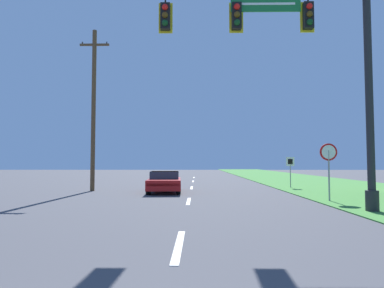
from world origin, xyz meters
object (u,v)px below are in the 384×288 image
(utility_pole_near, at_px, (94,107))
(car_ahead, at_px, (165,182))
(signal_mast, at_px, (308,59))
(route_sign_post, at_px, (290,165))
(stop_sign, at_px, (329,159))

(utility_pole_near, bearing_deg, car_ahead, -10.63)
(signal_mast, height_order, car_ahead, signal_mast)
(signal_mast, height_order, route_sign_post, signal_mast)
(car_ahead, height_order, stop_sign, stop_sign)
(signal_mast, relative_size, stop_sign, 3.43)
(car_ahead, bearing_deg, utility_pole_near, 169.37)
(signal_mast, bearing_deg, route_sign_post, 78.18)
(route_sign_post, xyz_separation_m, utility_pole_near, (-12.54, -2.49, 3.55))
(signal_mast, xyz_separation_m, utility_pole_near, (-10.22, 8.60, -0.29))
(car_ahead, xyz_separation_m, route_sign_post, (8.11, 3.32, 0.92))
(stop_sign, height_order, utility_pole_near, utility_pole_near)
(car_ahead, distance_m, utility_pole_near, 6.35)
(route_sign_post, height_order, utility_pole_near, utility_pole_near)
(stop_sign, relative_size, route_sign_post, 1.23)
(car_ahead, height_order, utility_pole_near, utility_pole_near)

